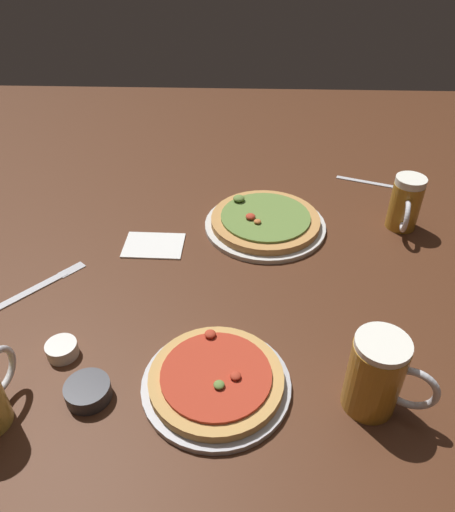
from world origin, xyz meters
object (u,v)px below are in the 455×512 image
napkin_folded (154,245)px  pizza_plate_far (265,222)px  pizza_plate_near (216,381)px  knife_right (39,286)px  beer_mug_dark (377,375)px  beer_mug_amber (405,204)px  ramekin_butter (62,349)px  ramekin_sauce (88,391)px  fork_left (379,184)px

napkin_folded → pizza_plate_far: bearing=18.5°
pizza_plate_near → knife_right: pizza_plate_near is taller
beer_mug_dark → pizza_plate_near: bearing=174.6°
knife_right → beer_mug_amber: bearing=17.5°
knife_right → ramekin_butter: bearing=-59.3°
beer_mug_amber → pizza_plate_far: bearing=-177.4°
pizza_plate_far → beer_mug_dark: (0.16, -0.52, 0.06)m
beer_mug_amber → knife_right: beer_mug_amber is taller
pizza_plate_near → ramekin_sauce: 0.22m
pizza_plate_near → knife_right: (-0.40, 0.25, -0.01)m
knife_right → napkin_folded: bearing=35.2°
beer_mug_dark → knife_right: bearing=157.5°
pizza_plate_far → beer_mug_dark: 0.55m
pizza_plate_near → ramekin_sauce: (-0.22, -0.03, -0.00)m
beer_mug_dark → ramekin_butter: size_ratio=2.57×
pizza_plate_near → pizza_plate_far: bearing=79.1°
beer_mug_dark → ramekin_sauce: size_ratio=1.91×
beer_mug_amber → knife_right: (-0.84, -0.27, -0.07)m
ramekin_butter → knife_right: ramekin_butter is taller
fork_left → knife_right: (-0.84, -0.48, -0.00)m
ramekin_sauce → knife_right: (-0.18, 0.28, -0.01)m
beer_mug_amber → pizza_plate_near: bearing=-130.6°
pizza_plate_near → ramekin_sauce: bearing=-172.4°
beer_mug_amber → knife_right: size_ratio=0.76×
ramekin_sauce → fork_left: 1.00m
napkin_folded → beer_mug_dark: bearing=-44.9°
beer_mug_dark → fork_left: beer_mug_dark is taller
ramekin_sauce → pizza_plate_near: bearing=7.6°
pizza_plate_far → beer_mug_amber: bearing=2.6°
napkin_folded → knife_right: size_ratio=0.78×
beer_mug_dark → ramekin_butter: beer_mug_dark is taller
pizza_plate_near → beer_mug_amber: 0.68m
fork_left → ramekin_sauce: bearing=-130.6°
beer_mug_amber → ramekin_butter: bearing=-148.3°
pizza_plate_far → ramekin_butter: (-0.39, -0.44, -0.00)m
beer_mug_amber → napkin_folded: size_ratio=0.97×
pizza_plate_far → ramekin_sauce: 0.61m
pizza_plate_near → beer_mug_amber: size_ratio=1.88×
beer_mug_amber → ramekin_butter: 0.86m
pizza_plate_near → ramekin_sauce: pizza_plate_near is taller
ramekin_butter → fork_left: (0.73, 0.67, -0.01)m
pizza_plate_near → beer_mug_amber: beer_mug_amber is taller
pizza_plate_near → pizza_plate_far: 0.51m
beer_mug_amber → knife_right: bearing=-162.5°
ramekin_butter → beer_mug_amber: bearing=31.7°
ramekin_sauce → ramekin_butter: (-0.07, 0.09, -0.00)m
pizza_plate_far → pizza_plate_near: bearing=-100.9°
pizza_plate_far → beer_mug_dark: size_ratio=2.05×
beer_mug_amber → napkin_folded: beer_mug_amber is taller
pizza_plate_far → ramekin_butter: size_ratio=5.25×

